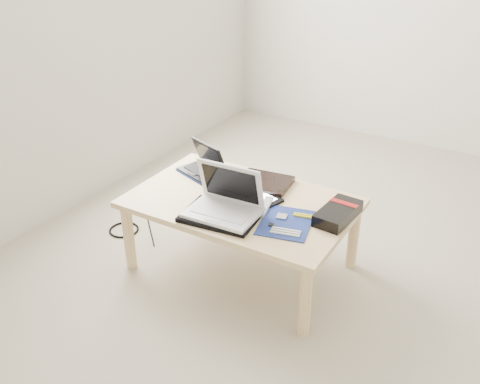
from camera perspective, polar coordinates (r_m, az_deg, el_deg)
The scene contains 13 objects.
ground at distance 2.80m, azimuth 15.43°, elevation -10.30°, with size 4.00×4.00×0.00m, color #B3A791.
coffee_table at distance 2.69m, azimuth 0.13°, elevation -1.79°, with size 1.10×0.70×0.40m.
book at distance 2.81m, azimuth 2.60°, elevation 1.01°, with size 0.30×0.26×0.03m.
netbook at distance 2.94m, azimuth -3.86°, elevation 2.74°, with size 0.29×0.25×0.17m.
tablet at distance 2.67m, azimuth 1.11°, elevation -0.63°, with size 0.32×0.28×0.01m.
remote at distance 2.59m, azimuth 2.68°, elevation -1.61°, with size 0.08×0.20×0.02m.
neoprene_sleeve at distance 2.52m, azimuth -2.05°, elevation -2.50°, with size 0.35×0.26×0.02m, color black.
white_laptop at distance 2.50m, azimuth -1.61°, elevation -1.16°, with size 0.34×0.25×0.23m.
motherboard at distance 2.48m, azimuth 4.94°, elevation -3.27°, with size 0.29×0.33×0.01m.
gpu_box at distance 2.54m, azimuth 10.41°, elevation -2.25°, with size 0.16×0.28×0.06m.
cable_coil at distance 2.68m, azimuth -1.66°, elevation -0.59°, with size 0.09×0.09×0.01m, color black.
floor_cable_coil at distance 3.24m, azimuth -12.28°, elevation -3.96°, with size 0.18×0.18×0.01m, color black.
floor_cable_trail at distance 3.22m, azimuth -9.55°, elevation -4.01°, with size 0.01×0.01×0.36m, color black.
Camera 1 is at (0.45, -2.19, 1.69)m, focal length 40.00 mm.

